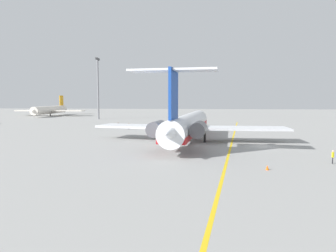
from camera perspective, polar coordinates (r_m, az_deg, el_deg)
The scene contains 9 objects.
ground at distance 54.29m, azimuth 17.26°, elevation -3.62°, with size 389.56×389.56×0.00m, color gray.
main_jetliner at distance 56.52m, azimuth 3.80°, elevation 0.33°, with size 41.86×37.00×12.19m.
airliner_far_right at distance 154.14m, azimuth -21.50°, elevation 2.85°, with size 33.05×32.60×9.90m.
ground_crew_near_nose at distance 42.82m, azimuth 28.68°, elevation -4.86°, with size 0.38×0.27×1.69m.
ground_crew_near_tail at distance 83.80m, azimuth -9.37°, elevation 0.27°, with size 0.42×0.27×1.67m.
ground_crew_portside at distance 80.49m, azimuth -7.41°, elevation 0.14°, with size 0.34×0.34×1.78m.
safety_cone_nose at distance 36.32m, azimuth 18.24°, elevation -7.46°, with size 0.40×0.40×0.55m, color #EA590F.
taxiway_centreline at distance 58.39m, azimuth 12.00°, elevation -2.90°, with size 98.81×0.36×0.01m, color gold.
light_mast at distance 125.15m, azimuth -13.08°, elevation 7.43°, with size 4.00×0.70×24.38m.
Camera 1 is at (-52.56, 10.98, 8.01)m, focal length 32.28 mm.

